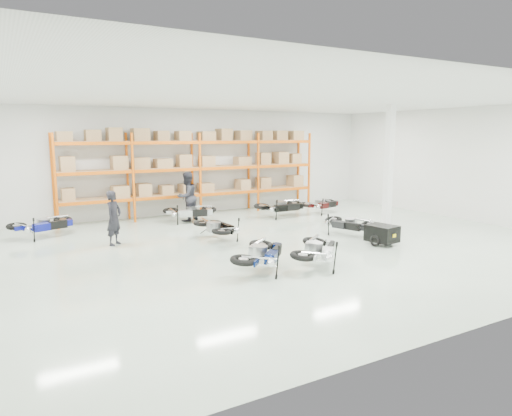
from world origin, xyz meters
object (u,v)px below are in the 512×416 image
moto_back_a (43,221)px  person_left (114,218)px  moto_black_far_left (218,224)px  moto_back_b (190,209)px  person_back (187,197)px  moto_blue_centre (262,249)px  moto_silver_left (318,245)px  moto_back_c (281,203)px  trailer (382,234)px  moto_back_d (321,201)px  moto_touring_right (348,220)px

moto_back_a → person_left: 2.91m
moto_black_far_left → moto_back_b: (0.36, 3.37, 0.00)m
person_back → moto_back_b: bearing=62.8°
moto_blue_centre → moto_silver_left: moto_blue_centre is taller
moto_back_c → moto_silver_left: bearing=156.7°
moto_silver_left → moto_back_c: moto_back_c is taller
trailer → moto_back_a: (-9.12, 6.36, 0.20)m
moto_silver_left → moto_back_a: (-5.91, 7.30, -0.01)m
moto_black_far_left → trailer: (4.21, -3.10, -0.18)m
trailer → moto_back_a: bearing=135.5°
moto_black_far_left → moto_back_d: 6.65m
moto_back_d → moto_silver_left: bearing=131.0°
trailer → person_back: size_ratio=0.77×
moto_black_far_left → person_left: bearing=-18.9°
moto_back_a → moto_back_b: bearing=-106.9°
moto_blue_centre → moto_back_d: moto_blue_centre is taller
moto_silver_left → moto_black_far_left: moto_silver_left is taller
moto_blue_centre → moto_black_far_left: size_ratio=1.07×
person_back → trailer: bearing=94.9°
person_back → moto_back_a: bearing=-19.6°
moto_back_a → moto_back_b: 5.27m
moto_touring_right → moto_back_a: 10.29m
moto_back_a → moto_back_b: (5.27, 0.10, -0.01)m
moto_blue_centre → person_back: (0.84, 7.39, 0.40)m
moto_blue_centre → moto_back_c: 7.76m
moto_back_b → moto_back_c: size_ratio=0.94×
person_back → moto_silver_left: bearing=70.1°
moto_back_c → person_left: (-7.17, -1.56, 0.26)m
moto_silver_left → moto_touring_right: 4.09m
moto_back_a → moto_silver_left: bearing=-159.0°
moto_touring_right → moto_back_a: (-9.12, 4.76, 0.04)m
moto_back_a → moto_back_c: bearing=-112.2°
moto_back_b → moto_back_d: 5.86m
moto_blue_centre → moto_black_far_left: 3.71m
moto_back_a → moto_back_d: bearing=-111.9°
trailer → moto_back_d: 5.94m
moto_blue_centre → trailer: bearing=-127.8°
person_back → person_left: bearing=13.4°
moto_touring_right → moto_back_a: moto_back_a is taller
moto_back_c → moto_black_far_left: bearing=124.0°
moto_blue_centre → moto_back_c: size_ratio=1.00×
moto_blue_centre → moto_back_a: (-4.44, 6.94, -0.02)m
trailer → person_back: person_back is taller
moto_black_far_left → moto_touring_right: (4.21, -1.50, -0.02)m
person_left → person_back: (3.44, 2.68, 0.13)m
moto_back_b → moto_back_c: (3.75, -0.77, 0.04)m
moto_black_far_left → trailer: moto_black_far_left is taller
moto_back_c → person_left: size_ratio=1.13×
moto_silver_left → moto_back_b: bearing=-38.6°
trailer → moto_back_b: size_ratio=0.84×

